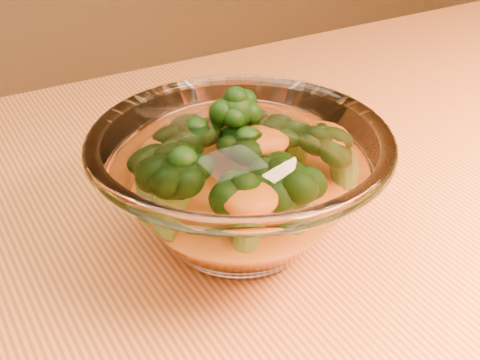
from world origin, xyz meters
name	(u,v)px	position (x,y,z in m)	size (l,w,h in m)	color
glass_bowl	(240,186)	(-0.07, 0.07, 0.80)	(0.20, 0.20, 0.09)	white
cheese_sauce	(240,209)	(-0.07, 0.07, 0.78)	(0.11, 0.11, 0.03)	orange
broccoli_heap	(232,168)	(-0.08, 0.07, 0.81)	(0.15, 0.13, 0.08)	black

